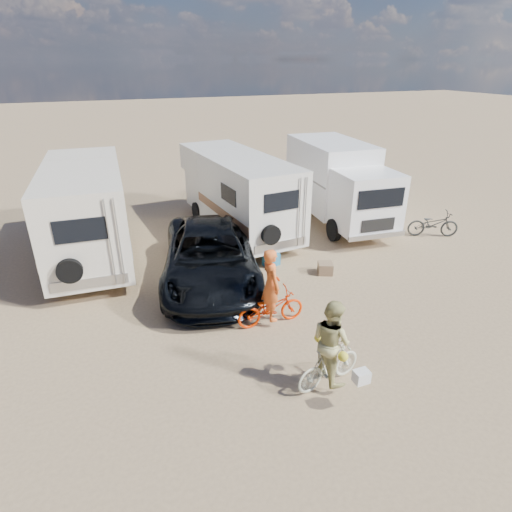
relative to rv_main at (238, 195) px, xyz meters
name	(u,v)px	position (x,y,z in m)	size (l,w,h in m)	color
ground	(332,336)	(-0.22, -7.39, -1.45)	(140.00, 140.00, 0.00)	tan
rv_main	(238,195)	(0.00, 0.00, 0.00)	(2.22, 6.44, 2.90)	white
rv_left	(87,215)	(-5.33, -0.57, 0.08)	(2.32, 6.24, 3.06)	silver
box_truck	(339,185)	(4.07, -0.51, 0.10)	(2.28, 6.00, 3.10)	white
dark_suv	(210,256)	(-2.12, -3.54, -0.64)	(2.68, 5.80, 1.61)	black
bike_man	(271,308)	(-1.38, -6.32, -0.99)	(0.60, 1.73, 0.91)	#E72E00
bike_woman	(329,365)	(-1.15, -8.76, -0.98)	(0.44, 1.56, 0.94)	beige
rider_man	(271,291)	(-1.38, -6.32, -0.52)	(0.68, 0.45, 1.86)	orange
rider_woman	(331,348)	(-1.15, -8.76, -0.56)	(0.86, 0.67, 1.78)	tan
bike_parked	(433,224)	(6.56, -3.20, -0.96)	(0.64, 1.84, 0.97)	#272A28
cooler	(271,260)	(-0.04, -3.27, -1.25)	(0.49, 0.36, 0.39)	#226A93
crate	(325,268)	(1.29, -4.42, -1.27)	(0.44, 0.44, 0.35)	#7B6046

